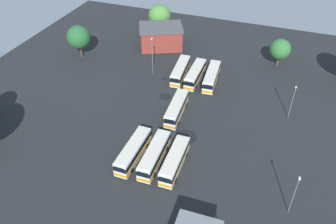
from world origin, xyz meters
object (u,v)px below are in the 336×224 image
object	(u,v)px
bus_row0_slot1	(195,74)
bus_row2_slot1	(154,155)
lamp_post_near_entrance	(294,194)
lamp_post_mid_lot	(152,55)
tree_northeast	(159,16)
bus_row0_slot2	(212,77)
bus_row1_slot1	(177,108)
tree_north_edge	(79,37)
bus_row2_slot0	(133,151)
depot_building	(161,37)
lamp_post_far_corner	(292,101)
bus_row0_slot0	(180,71)
bus_row2_slot2	(175,161)
tree_east_edge	(280,49)

from	to	relation	value
bus_row0_slot1	bus_row2_slot1	bearing A→B (deg)	2.14
lamp_post_near_entrance	lamp_post_mid_lot	distance (m)	47.24
lamp_post_near_entrance	tree_northeast	size ratio (longest dim) A/B	0.92
bus_row0_slot2	tree_northeast	xyz separation A→B (m)	(-22.37, -22.18, 3.52)
bus_row1_slot1	tree_north_edge	distance (m)	36.40
bus_row2_slot0	depot_building	world-z (taller)	depot_building
bus_row2_slot0	lamp_post_far_corner	world-z (taller)	lamp_post_far_corner
bus_row0_slot0	bus_row2_slot0	distance (m)	29.56
bus_row1_slot1	bus_row2_slot2	xyz separation A→B (m)	(14.47, 4.70, -0.00)
bus_row1_slot1	bus_row2_slot2	distance (m)	15.21
bus_row0_slot2	lamp_post_mid_lot	distance (m)	15.31
bus_row0_slot2	bus_row2_slot0	bearing A→B (deg)	-13.09
bus_row0_slot1	lamp_post_mid_lot	xyz separation A→B (m)	(0.66, -10.87, 3.49)
depot_building	lamp_post_near_entrance	world-z (taller)	lamp_post_near_entrance
lamp_post_near_entrance	tree_east_edge	world-z (taller)	lamp_post_near_entrance
tree_east_edge	bus_row0_slot0	bearing A→B (deg)	-57.36
bus_row2_slot0	lamp_post_mid_lot	distance (m)	29.96
tree_east_edge	tree_north_edge	bearing A→B (deg)	-75.20
bus_row2_slot1	lamp_post_mid_lot	distance (m)	30.87
bus_row0_slot1	bus_row2_slot2	world-z (taller)	same
tree_east_edge	lamp_post_mid_lot	bearing A→B (deg)	-62.72
bus_row0_slot2	tree_northeast	world-z (taller)	tree_northeast
tree_north_edge	tree_northeast	bearing A→B (deg)	146.68
bus_row0_slot0	lamp_post_mid_lot	bearing A→B (deg)	-82.84
lamp_post_near_entrance	tree_north_edge	distance (m)	65.89
bus_row2_slot2	tree_north_edge	world-z (taller)	tree_north_edge
bus_row0_slot1	bus_row1_slot1	bearing A→B (deg)	1.04
bus_row2_slot0	tree_northeast	size ratio (longest dim) A/B	1.26
lamp_post_far_corner	lamp_post_mid_lot	size ratio (longest dim) A/B	0.80
tree_north_edge	bus_row0_slot1	bearing A→B (deg)	88.44
bus_row1_slot1	lamp_post_mid_lot	world-z (taller)	lamp_post_mid_lot
bus_row2_slot0	lamp_post_near_entrance	xyz separation A→B (m)	(2.27, 27.70, 2.59)
depot_building	tree_northeast	size ratio (longest dim) A/B	1.68
lamp_post_near_entrance	lamp_post_far_corner	world-z (taller)	lamp_post_near_entrance
bus_row0_slot1	lamp_post_mid_lot	bearing A→B (deg)	-86.50
bus_row0_slot0	depot_building	distance (m)	17.31
lamp_post_near_entrance	tree_north_edge	bearing A→B (deg)	-119.54
bus_row2_slot2	lamp_post_near_entrance	bearing A→B (deg)	82.50
bus_row1_slot1	depot_building	bearing A→B (deg)	-152.87
lamp_post_near_entrance	bus_row2_slot0	bearing A→B (deg)	-94.69
bus_row0_slot1	tree_northeast	distance (m)	29.25
bus_row0_slot0	bus_row2_slot2	bearing A→B (deg)	16.83
depot_building	lamp_post_near_entrance	xyz separation A→B (m)	(45.55, 39.15, 1.36)
bus_row1_slot1	tree_northeast	size ratio (longest dim) A/B	1.25
lamp_post_far_corner	bus_row0_slot1	bearing A→B (deg)	-107.22
depot_building	lamp_post_mid_lot	world-z (taller)	lamp_post_mid_lot
bus_row2_slot2	lamp_post_mid_lot	distance (m)	32.63
bus_row0_slot2	lamp_post_far_corner	distance (m)	20.22
bus_row2_slot1	lamp_post_mid_lot	xyz separation A→B (m)	(-28.26, -11.95, 3.49)
lamp_post_mid_lot	depot_building	bearing A→B (deg)	-166.71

